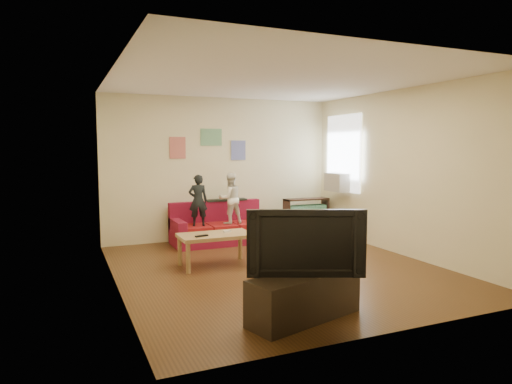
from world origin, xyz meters
name	(u,v)px	position (x,y,z in m)	size (l,w,h in m)	color
room_shell	(278,176)	(0.00, 0.00, 1.35)	(4.52, 5.02, 2.72)	#553519
sofa	(220,229)	(-0.19, 2.06, 0.26)	(1.76, 0.81, 0.78)	maroon
child_a	(198,200)	(-0.64, 1.90, 0.83)	(0.33, 0.22, 0.91)	black
child_b	(230,198)	(-0.04, 1.90, 0.83)	(0.45, 0.35, 0.93)	white
coffee_table	(216,238)	(-0.78, 0.51, 0.42)	(1.08, 0.59, 0.48)	tan
remote	(202,236)	(-1.03, 0.39, 0.50)	(0.20, 0.05, 0.02)	black
game_controller	(227,231)	(-0.58, 0.56, 0.50)	(0.14, 0.04, 0.03)	white
bookshelf	(306,219)	(1.66, 2.10, 0.33)	(0.92, 0.28, 0.74)	#35231A
window	(343,153)	(2.22, 1.65, 1.64)	(0.04, 1.08, 1.48)	white
ac_unit	(338,182)	(2.10, 1.65, 1.08)	(0.28, 0.55, 0.35)	#B7B2A3
artwork_left	(178,148)	(-0.85, 2.48, 1.75)	(0.30, 0.01, 0.40)	#D87266
artwork_center	(211,137)	(-0.20, 2.48, 1.95)	(0.42, 0.01, 0.32)	#72B27F
artwork_right	(238,150)	(0.35, 2.48, 1.70)	(0.30, 0.01, 0.38)	#727FCC
file_box	(289,244)	(0.60, 0.80, 0.15)	(0.42, 0.32, 0.29)	white
tv_stand	(304,296)	(-0.61, -1.86, 0.24)	(1.27, 0.42, 0.48)	#2F251C
television	(305,241)	(-0.61, -1.86, 0.82)	(1.18, 0.16, 0.68)	black
tissue	(256,245)	(0.25, 1.41, 0.05)	(0.11, 0.11, 0.11)	silver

